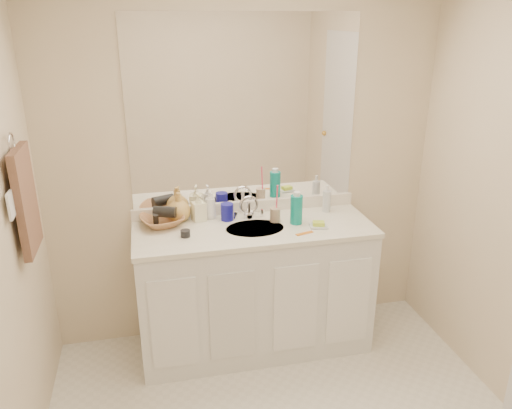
{
  "coord_description": "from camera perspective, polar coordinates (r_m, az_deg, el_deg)",
  "views": [
    {
      "loc": [
        -0.64,
        -1.81,
        2.13
      ],
      "look_at": [
        0.0,
        0.97,
        1.05
      ],
      "focal_mm": 35.0,
      "sensor_mm": 36.0,
      "label": 1
    }
  ],
  "objects": [
    {
      "name": "soap_bottle_yellow",
      "position": [
        3.26,
        -8.83,
        -0.26
      ],
      "size": [
        0.2,
        0.2,
        0.19
      ],
      "primitive_type": "imported",
      "rotation": [
        0.0,
        0.0,
        0.43
      ],
      "color": "tan",
      "rests_on": "countertop"
    },
    {
      "name": "sink_basin",
      "position": [
        3.15,
        -0.12,
        -2.91
      ],
      "size": [
        0.37,
        0.37,
        0.02
      ],
      "primitive_type": "cylinder",
      "color": "#BAB5A3",
      "rests_on": "countertop"
    },
    {
      "name": "countertop",
      "position": [
        3.17,
        -0.2,
        -2.82
      ],
      "size": [
        1.52,
        0.57,
        0.03
      ],
      "primitive_type": "cube",
      "color": "white",
      "rests_on": "vanity_cabinet"
    },
    {
      "name": "soap_bottle_white",
      "position": [
        3.28,
        -5.24,
        -0.02
      ],
      "size": [
        0.08,
        0.08,
        0.19
      ],
      "primitive_type": "imported",
      "rotation": [
        0.0,
        0.0,
        -0.14
      ],
      "color": "white",
      "rests_on": "countertop"
    },
    {
      "name": "clear_pump_bottle",
      "position": [
        3.42,
        8.08,
        0.37
      ],
      "size": [
        0.07,
        0.07,
        0.15
      ],
      "primitive_type": "cylinder",
      "rotation": [
        0.0,
        0.0,
        -0.24
      ],
      "color": "silver",
      "rests_on": "countertop"
    },
    {
      "name": "green_soap",
      "position": [
        3.17,
        7.16,
        -2.18
      ],
      "size": [
        0.08,
        0.07,
        0.03
      ],
      "primitive_type": "cube",
      "rotation": [
        0.0,
        0.0,
        -0.26
      ],
      "color": "#C0E237",
      "rests_on": "soap_dish"
    },
    {
      "name": "switch_plate",
      "position": [
        2.6,
        -26.23,
        -0.09
      ],
      "size": [
        0.01,
        0.08,
        0.13
      ],
      "primitive_type": "cube",
      "color": "white",
      "rests_on": "wall_left"
    },
    {
      "name": "vanity_cabinet",
      "position": [
        3.37,
        -0.19,
        -9.7
      ],
      "size": [
        1.5,
        0.55,
        0.85
      ],
      "primitive_type": "cube",
      "color": "silver",
      "rests_on": "floor"
    },
    {
      "name": "towel_ring",
      "position": [
        2.72,
        -26.16,
        6.3
      ],
      "size": [
        0.01,
        0.11,
        0.11
      ],
      "primitive_type": "torus",
      "rotation": [
        0.0,
        1.57,
        0.0
      ],
      "color": "silver",
      "rests_on": "wall_left"
    },
    {
      "name": "blue_mug",
      "position": [
        3.25,
        -3.32,
        -0.85
      ],
      "size": [
        0.09,
        0.09,
        0.11
      ],
      "primitive_type": "cylinder",
      "rotation": [
        0.0,
        0.0,
        -0.16
      ],
      "color": "#15148F",
      "rests_on": "countertop"
    },
    {
      "name": "backsplash",
      "position": [
        3.38,
        -1.17,
        -0.25
      ],
      "size": [
        1.52,
        0.03,
        0.08
      ],
      "primitive_type": "cube",
      "color": "white",
      "rests_on": "countertop"
    },
    {
      "name": "mirror",
      "position": [
        3.22,
        -1.29,
        10.51
      ],
      "size": [
        1.48,
        0.01,
        1.2
      ],
      "primitive_type": "cube",
      "color": "white",
      "rests_on": "wall_back"
    },
    {
      "name": "hand_towel",
      "position": [
        2.8,
        -24.81,
        0.41
      ],
      "size": [
        0.04,
        0.32,
        0.55
      ],
      "primitive_type": "cube",
      "color": "#50362A",
      "rests_on": "towel_ring"
    },
    {
      "name": "mouthwash_bottle",
      "position": [
        3.19,
        4.64,
        -0.59
      ],
      "size": [
        0.1,
        0.1,
        0.19
      ],
      "primitive_type": "cylinder",
      "rotation": [
        0.0,
        0.0,
        0.31
      ],
      "color": "#0B8C82",
      "rests_on": "countertop"
    },
    {
      "name": "toothbrush",
      "position": [
        3.2,
        2.4,
        0.58
      ],
      "size": [
        0.01,
        0.04,
        0.2
      ],
      "primitive_type": "cylinder",
      "rotation": [
        0.14,
        0.0,
        -0.05
      ],
      "color": "#FB4265",
      "rests_on": "tan_cup"
    },
    {
      "name": "tan_cup",
      "position": [
        3.23,
        2.2,
        -1.17
      ],
      "size": [
        0.09,
        0.09,
        0.09
      ],
      "primitive_type": "cylinder",
      "rotation": [
        0.0,
        0.0,
        -0.35
      ],
      "color": "tan",
      "rests_on": "countertop"
    },
    {
      "name": "soap_bottle_cream",
      "position": [
        3.25,
        -6.57,
        -0.28
      ],
      "size": [
        0.1,
        0.1,
        0.19
      ],
      "primitive_type": "imported",
      "rotation": [
        0.0,
        0.0,
        0.22
      ],
      "color": "#FFFECF",
      "rests_on": "countertop"
    },
    {
      "name": "soap_dish",
      "position": [
        3.18,
        7.15,
        -2.48
      ],
      "size": [
        0.12,
        0.1,
        0.01
      ],
      "primitive_type": "cube",
      "rotation": [
        0.0,
        0.0,
        -0.15
      ],
      "color": "silver",
      "rests_on": "countertop"
    },
    {
      "name": "wicker_basket",
      "position": [
        3.23,
        -10.65,
        -1.8
      ],
      "size": [
        0.33,
        0.33,
        0.07
      ],
      "primitive_type": "imported",
      "rotation": [
        0.0,
        0.0,
        0.26
      ],
      "color": "#A06940",
      "rests_on": "countertop"
    },
    {
      "name": "hair_dryer",
      "position": [
        3.21,
        -10.36,
        -0.84
      ],
      "size": [
        0.16,
        0.12,
        0.07
      ],
      "primitive_type": "cylinder",
      "rotation": [
        0.0,
        1.57,
        -0.37
      ],
      "color": "black",
      "rests_on": "wicker_basket"
    },
    {
      "name": "dark_jar",
      "position": [
        3.05,
        -8.08,
        -3.29
      ],
      "size": [
        0.07,
        0.07,
        0.04
      ],
      "primitive_type": "cylinder",
      "rotation": [
        0.0,
        0.0,
        -0.11
      ],
      "color": "black",
      "rests_on": "countertop"
    },
    {
      "name": "wall_back",
      "position": [
        3.31,
        -1.26,
        4.37
      ],
      "size": [
        2.6,
        0.02,
        2.4
      ],
      "primitive_type": "cube",
      "color": "beige",
      "rests_on": "floor"
    },
    {
      "name": "orange_comb",
      "position": [
        3.08,
        5.57,
        -3.29
      ],
      "size": [
        0.12,
        0.06,
        0.0
      ],
      "primitive_type": "cube",
      "rotation": [
        0.0,
        0.0,
        0.28
      ],
      "color": "orange",
      "rests_on": "countertop"
    },
    {
      "name": "faucet",
      "position": [
        3.29,
        -0.82,
        -0.61
      ],
      "size": [
        0.02,
        0.02,
        0.11
      ],
      "primitive_type": "cylinder",
      "color": "silver",
      "rests_on": "countertop"
    }
  ]
}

